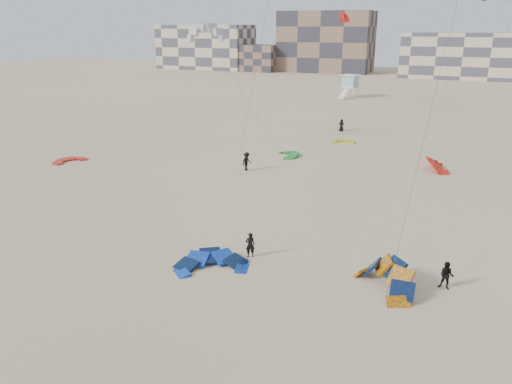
% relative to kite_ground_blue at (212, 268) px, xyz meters
% --- Properties ---
extents(ground, '(320.00, 320.00, 0.00)m').
position_rel_kite_ground_blue_xyz_m(ground, '(-0.10, -1.27, 0.00)').
color(ground, '#D2B98D').
rests_on(ground, ground).
extents(kite_ground_blue, '(6.20, 6.27, 2.52)m').
position_rel_kite_ground_blue_xyz_m(kite_ground_blue, '(0.00, 0.00, 0.00)').
color(kite_ground_blue, blue).
rests_on(kite_ground_blue, ground).
extents(kite_ground_orange, '(5.96, 5.96, 4.26)m').
position_rel_kite_ground_blue_xyz_m(kite_ground_orange, '(9.92, 1.51, 0.00)').
color(kite_ground_orange, orange).
rests_on(kite_ground_orange, ground).
extents(kite_ground_red, '(4.51, 4.41, 0.60)m').
position_rel_kite_ground_blue_xyz_m(kite_ground_red, '(-25.61, 15.93, 0.00)').
color(kite_ground_red, red).
rests_on(kite_ground_red, ground).
extents(kite_ground_green, '(4.59, 4.51, 1.27)m').
position_rel_kite_ground_blue_xyz_m(kite_ground_green, '(-4.89, 27.37, 0.00)').
color(kite_ground_green, '#1B8722').
rests_on(kite_ground_green, ground).
extents(kite_ground_red_far, '(4.66, 4.58, 3.69)m').
position_rel_kite_ground_blue_xyz_m(kite_ground_red_far, '(10.87, 27.84, 0.00)').
color(kite_ground_red_far, red).
rests_on(kite_ground_red_far, ground).
extents(kite_ground_yellow, '(3.37, 3.49, 0.61)m').
position_rel_kite_ground_blue_xyz_m(kite_ground_yellow, '(-0.90, 36.55, 0.00)').
color(kite_ground_yellow, '#C6D617').
rests_on(kite_ground_yellow, ground).
extents(kitesurfer_main, '(0.71, 0.65, 1.62)m').
position_rel_kite_ground_blue_xyz_m(kitesurfer_main, '(1.51, 2.31, 0.81)').
color(kitesurfer_main, black).
rests_on(kitesurfer_main, ground).
extents(kitesurfer_b, '(0.85, 0.71, 1.59)m').
position_rel_kite_ground_blue_xyz_m(kitesurfer_b, '(13.04, 2.86, 0.79)').
color(kitesurfer_b, black).
rests_on(kitesurfer_b, ground).
extents(kitesurfer_c, '(1.01, 1.34, 1.85)m').
position_rel_kite_ground_blue_xyz_m(kitesurfer_c, '(-6.74, 20.22, 0.92)').
color(kitesurfer_c, black).
rests_on(kitesurfer_c, ground).
extents(kitesurfer_e, '(0.87, 0.62, 1.66)m').
position_rel_kite_ground_blue_xyz_m(kitesurfer_e, '(-2.74, 43.12, 0.83)').
color(kitesurfer_e, black).
rests_on(kitesurfer_e, ground).
extents(kite_fly_grey, '(10.10, 5.51, 13.33)m').
position_rel_kite_ground_blue_xyz_m(kite_fly_grey, '(-15.20, 28.08, 12.89)').
color(kite_fly_grey, silver).
rests_on(kite_fly_grey, ground).
extents(kite_fly_red, '(4.18, 4.12, 15.20)m').
position_rel_kite_ground_blue_xyz_m(kite_fly_red, '(-6.76, 58.12, 14.92)').
color(kite_fly_red, red).
rests_on(kite_fly_red, ground).
extents(lifeguard_tower_far, '(3.71, 6.43, 4.48)m').
position_rel_kite_ground_blue_xyz_m(lifeguard_tower_far, '(-9.46, 77.21, 2.22)').
color(lifeguard_tower_far, white).
rests_on(lifeguard_tower_far, ground).
extents(condo_west_a, '(30.00, 15.00, 14.00)m').
position_rel_kite_ground_blue_xyz_m(condo_west_a, '(-70.10, 128.73, 7.00)').
color(condo_west_a, beige).
rests_on(condo_west_a, ground).
extents(condo_west_b, '(28.00, 14.00, 18.00)m').
position_rel_kite_ground_blue_xyz_m(condo_west_b, '(-30.10, 132.73, 9.00)').
color(condo_west_b, '#82614E').
rests_on(condo_west_b, ground).
extents(condo_mid, '(32.00, 16.00, 12.00)m').
position_rel_kite_ground_blue_xyz_m(condo_mid, '(9.90, 128.73, 6.00)').
color(condo_mid, beige).
rests_on(condo_mid, ground).
extents(condo_fill_left, '(12.00, 10.00, 8.00)m').
position_rel_kite_ground_blue_xyz_m(condo_fill_left, '(-50.10, 126.73, 4.00)').
color(condo_fill_left, '#82614E').
rests_on(condo_fill_left, ground).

